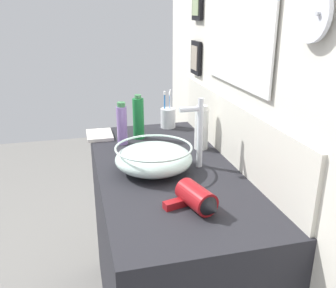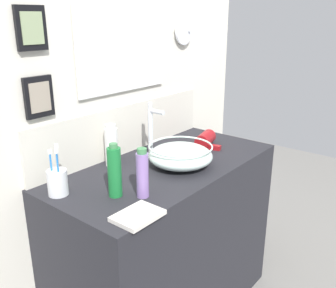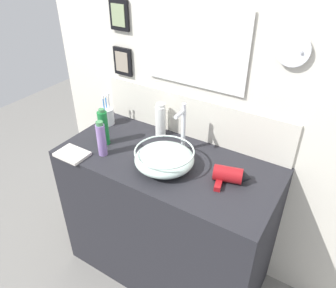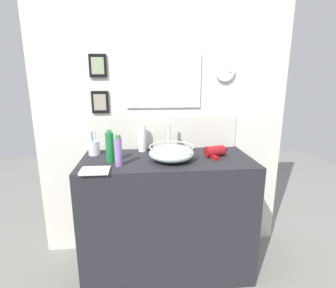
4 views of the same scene
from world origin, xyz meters
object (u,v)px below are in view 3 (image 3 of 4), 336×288
(toothbrush_cup, at_px, (108,116))
(spray_bottle, at_px, (104,128))
(soap_dispenser, at_px, (160,120))
(faucet, at_px, (183,126))
(glass_bowl_sink, at_px, (164,158))
(hair_drier, at_px, (231,175))
(hand_towel, at_px, (72,154))
(shampoo_bottle, at_px, (101,139))

(toothbrush_cup, xyz_separation_m, spray_bottle, (0.13, -0.18, 0.05))
(soap_dispenser, bearing_deg, faucet, -22.86)
(spray_bottle, bearing_deg, glass_bowl_sink, -1.64)
(hair_drier, height_order, hand_towel, hair_drier)
(spray_bottle, bearing_deg, hair_drier, 4.62)
(spray_bottle, bearing_deg, soap_dispenser, 49.53)
(soap_dispenser, height_order, spray_bottle, spray_bottle)
(hair_drier, bearing_deg, soap_dispenser, 160.06)
(toothbrush_cup, distance_m, soap_dispenser, 0.35)
(shampoo_bottle, relative_size, hand_towel, 1.18)
(glass_bowl_sink, bearing_deg, toothbrush_cup, 160.28)
(hair_drier, bearing_deg, glass_bowl_sink, -167.83)
(hair_drier, relative_size, shampoo_bottle, 0.96)
(faucet, bearing_deg, shampoo_bottle, -143.33)
(glass_bowl_sink, distance_m, shampoo_bottle, 0.35)
(soap_dispenser, distance_m, shampoo_bottle, 0.36)
(faucet, height_order, shampoo_bottle, faucet)
(hand_towel, bearing_deg, spray_bottle, 69.36)
(hand_towel, bearing_deg, soap_dispenser, 57.01)
(glass_bowl_sink, relative_size, hand_towel, 1.78)
(toothbrush_cup, relative_size, soap_dispenser, 1.03)
(glass_bowl_sink, xyz_separation_m, hair_drier, (0.33, 0.07, -0.02))
(hair_drier, bearing_deg, faucet, 161.82)
(hair_drier, bearing_deg, shampoo_bottle, -167.62)
(glass_bowl_sink, xyz_separation_m, spray_bottle, (-0.40, 0.01, 0.05))
(toothbrush_cup, height_order, hand_towel, toothbrush_cup)
(faucet, distance_m, spray_bottle, 0.44)
(glass_bowl_sink, height_order, hair_drier, glass_bowl_sink)
(shampoo_bottle, xyz_separation_m, hand_towel, (-0.13, -0.10, -0.09))
(hair_drier, distance_m, toothbrush_cup, 0.87)
(spray_bottle, distance_m, hand_towel, 0.22)
(hair_drier, xyz_separation_m, soap_dispenser, (-0.52, 0.19, 0.06))
(shampoo_bottle, bearing_deg, toothbrush_cup, 126.23)
(glass_bowl_sink, height_order, toothbrush_cup, toothbrush_cup)
(toothbrush_cup, distance_m, hand_towel, 0.37)
(toothbrush_cup, bearing_deg, spray_bottle, -53.31)
(hair_drier, relative_size, soap_dispenser, 0.96)
(toothbrush_cup, bearing_deg, soap_dispenser, 10.77)
(toothbrush_cup, xyz_separation_m, soap_dispenser, (0.34, 0.07, 0.04))
(glass_bowl_sink, xyz_separation_m, faucet, (-0.00, 0.18, 0.10))
(faucet, height_order, hand_towel, faucet)
(shampoo_bottle, distance_m, hand_towel, 0.18)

